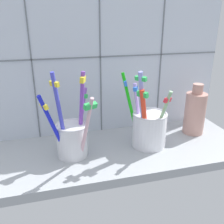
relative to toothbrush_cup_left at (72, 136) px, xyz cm
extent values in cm
cube|color=#9EA3A8|center=(8.93, 0.17, -5.67)|extent=(64.00, 22.00, 2.00)
cube|color=silver|center=(8.93, 12.17, 15.83)|extent=(64.00, 2.00, 45.00)
cube|color=slate|center=(-7.07, 11.07, 15.83)|extent=(0.30, 0.20, 45.00)
cube|color=slate|center=(8.93, 11.07, 15.83)|extent=(0.30, 0.20, 45.00)
cube|color=slate|center=(24.93, 11.07, 15.83)|extent=(0.30, 0.20, 45.00)
cube|color=slate|center=(8.93, 11.07, 14.83)|extent=(64.00, 0.20, 0.30)
cylinder|color=silver|center=(-0.04, 0.20, -1.06)|extent=(6.69, 6.69, 7.21)
torus|color=silver|center=(-0.04, 0.20, 2.54)|extent=(6.86, 6.86, 0.50)
cylinder|color=#4349D3|center=(-2.14, -1.40, 5.15)|extent=(3.04, 2.56, 18.94)
cube|color=yellow|center=(-2.83, -1.91, 12.27)|extent=(1.91, 2.21, 1.01)
cylinder|color=#8551B9|center=(2.31, 1.98, 2.79)|extent=(3.75, 2.14, 14.27)
cube|color=green|center=(3.31, 2.40, 8.17)|extent=(1.49, 2.01, 0.99)
cylinder|color=#D3A6B3|center=(2.43, -4.18, 3.08)|extent=(2.90, 5.83, 14.94)
cube|color=green|center=(3.15, -5.98, 8.72)|extent=(2.76, 2.03, 1.29)
cylinder|color=purple|center=(2.19, -0.10, 4.82)|extent=(2.60, 1.76, 18.26)
cube|color=yellow|center=(2.78, -0.35, 12.38)|extent=(1.58, 2.12, 1.24)
cylinder|color=#171ED2|center=(-3.58, -1.90, 3.14)|extent=(5.61, 3.56, 15.08)
cube|color=yellow|center=(-5.08, -2.73, 8.25)|extent=(1.74, 2.08, 1.12)
cylinder|color=white|center=(17.89, 0.20, -0.70)|extent=(7.92, 7.92, 7.94)
torus|color=silver|center=(17.89, 0.20, 3.27)|extent=(8.03, 8.03, 0.50)
cylinder|color=#F43D24|center=(15.69, -2.09, 2.92)|extent=(4.04, 3.10, 14.59)
cube|color=green|center=(14.64, -2.76, 9.08)|extent=(2.16, 2.65, 1.27)
cylinder|color=#CEA5F7|center=(15.42, 1.08, 3.03)|extent=(2.99, 2.00, 14.71)
cube|color=blue|center=(14.64, 1.47, 9.14)|extent=(1.71, 2.16, 0.96)
cylinder|color=#18C515|center=(13.87, 1.77, 4.20)|extent=(4.87, 1.92, 17.10)
cube|color=blue|center=(12.48, 2.14, 10.40)|extent=(1.35, 2.15, 1.23)
cylinder|color=#89BC88|center=(19.26, -2.45, 2.73)|extent=(2.84, 4.84, 14.21)
cube|color=#E5333F|center=(19.90, -3.77, 7.73)|extent=(2.02, 1.61, 1.09)
cylinder|color=#9195E6|center=(15.23, -1.75, 4.78)|extent=(3.94, 3.52, 18.27)
cube|color=green|center=(14.17, -2.65, 12.38)|extent=(2.27, 2.46, 0.97)
cylinder|color=tan|center=(31.85, 3.52, 0.66)|extent=(5.26, 5.26, 10.66)
cylinder|color=tan|center=(31.85, 3.52, 7.22)|extent=(2.57, 2.57, 2.46)
camera|label=1|loc=(-4.19, -48.77, 24.39)|focal=40.20mm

